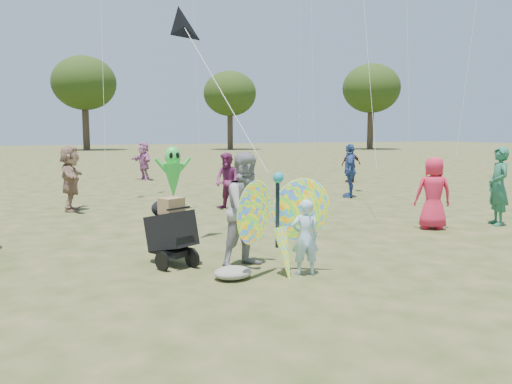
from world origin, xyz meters
TOP-DOWN VIEW (x-y plane):
  - ground at (0.00, 0.00)m, footprint 160.00×160.00m
  - child_girl at (-0.04, 0.07)m, footprint 0.47×0.37m
  - adult_man at (-0.63, 0.84)m, footprint 1.03×0.88m
  - grey_bag at (-1.10, 0.30)m, footprint 0.57×0.46m
  - crowd_a at (4.29, 2.03)m, footprint 0.92×0.80m
  - crowd_c at (5.73, 7.29)m, footprint 0.94×1.08m
  - crowd_d at (-2.80, 7.95)m, footprint 0.74×1.69m
  - crowd_e at (1.13, 6.42)m, footprint 0.86×0.94m
  - crowd_f at (5.99, 1.78)m, footprint 0.68×0.78m
  - crowd_h at (8.55, 11.28)m, footprint 0.92×0.44m
  - crowd_j at (0.78, 16.03)m, footprint 0.91×1.63m
  - jogging_stroller at (-1.71, 1.52)m, footprint 0.78×1.15m
  - butterfly_kite at (-0.40, 0.17)m, footprint 1.74×0.75m
  - delta_kite_rig at (-1.04, 2.82)m, footprint 1.27×2.21m
  - alien_kite at (-0.21, 7.07)m, footprint 1.12×0.69m
  - tree_line at (3.67, 44.99)m, footprint 91.78×33.60m

SIDE VIEW (x-z plane):
  - ground at x=0.00m, z-range 0.00..0.00m
  - grey_bag at x=-1.10m, z-range 0.00..0.18m
  - child_girl at x=-0.04m, z-range 0.00..1.14m
  - jogging_stroller at x=-1.71m, z-range 0.07..1.16m
  - crowd_h at x=8.55m, z-range 0.00..1.51m
  - butterfly_kite at x=-0.40m, z-range -0.10..1.65m
  - crowd_e at x=1.13m, z-range 0.00..1.57m
  - crowd_a at x=4.29m, z-range 0.00..1.60m
  - crowd_j at x=0.78m, z-range 0.00..1.68m
  - crowd_c at x=5.73m, z-range 0.00..1.74m
  - crowd_d at x=-2.80m, z-range 0.00..1.77m
  - crowd_f at x=5.99m, z-range 0.00..1.79m
  - adult_man at x=-0.63m, z-range 0.00..1.82m
  - alien_kite at x=-0.21m, z-range 0.10..1.84m
  - delta_kite_rig at x=-1.04m, z-range 2.52..5.51m
  - tree_line at x=3.67m, z-range 1.47..12.25m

